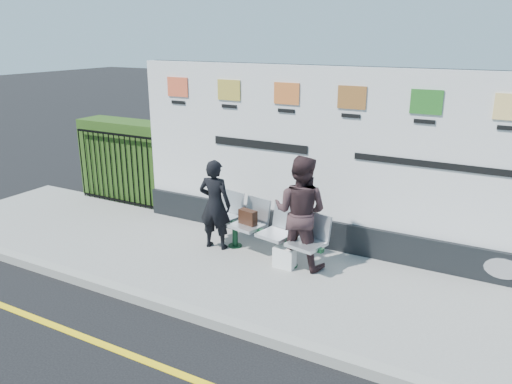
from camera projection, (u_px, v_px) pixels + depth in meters
ground at (185, 376)px, 5.48m from camera, size 80.00×80.00×0.00m
pavement at (283, 278)px, 7.55m from camera, size 14.00×3.00×0.12m
kerb at (232, 326)px, 6.29m from camera, size 14.00×0.18×0.14m
yellow_line at (185, 376)px, 5.48m from camera, size 14.00×0.10×0.01m
billboard at (349, 175)px, 8.04m from camera, size 8.00×0.30×3.00m
hedge at (131, 160)px, 10.87m from camera, size 2.35×0.70×1.70m
railing at (116, 168)px, 10.52m from camera, size 2.05×0.06×1.54m
bench at (262, 242)px, 8.11m from camera, size 2.32×1.03×0.48m
woman_left at (215, 205)px, 8.29m from camera, size 0.60×0.44×1.53m
woman_right at (300, 212)px, 7.59m from camera, size 0.89×0.70×1.77m
handbag_brown at (248, 217)px, 8.18m from camera, size 0.33×0.19×0.24m
carrier_bag_white at (284, 257)px, 7.74m from camera, size 0.33×0.20×0.33m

